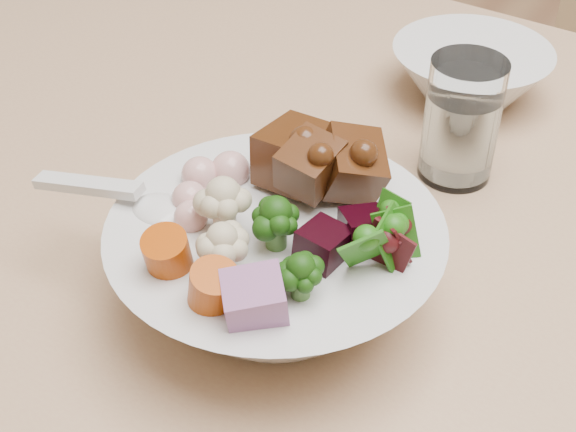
{
  "coord_description": "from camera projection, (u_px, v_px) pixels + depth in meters",
  "views": [
    {
      "loc": [
        -0.24,
        -0.63,
        1.13
      ],
      "look_at": [
        -0.47,
        -0.26,
        0.78
      ],
      "focal_mm": 50.0,
      "sensor_mm": 36.0,
      "label": 1
    }
  ],
  "objects": [
    {
      "name": "water_glass",
      "position": [
        461.0,
        125.0,
        0.67
      ],
      "size": [
        0.06,
        0.06,
        0.11
      ],
      "color": "white",
      "rests_on": "dining_table"
    },
    {
      "name": "food_bowl",
      "position": [
        279.0,
        258.0,
        0.56
      ],
      "size": [
        0.23,
        0.23,
        0.13
      ],
      "color": "silver",
      "rests_on": "dining_table"
    },
    {
      "name": "side_bowl",
      "position": [
        470.0,
        73.0,
        0.79
      ],
      "size": [
        0.16,
        0.16,
        0.05
      ],
      "primitive_type": null,
      "color": "silver",
      "rests_on": "dining_table"
    },
    {
      "name": "soup_spoon",
      "position": [
        142.0,
        205.0,
        0.56
      ],
      "size": [
        0.13,
        0.04,
        0.02
      ],
      "rotation": [
        0.0,
        0.0,
        0.16
      ],
      "color": "silver",
      "rests_on": "food_bowl"
    },
    {
      "name": "dining_table",
      "position": [
        560.0,
        378.0,
        0.62
      ],
      "size": [
        1.57,
        0.94,
        0.71
      ],
      "rotation": [
        0.0,
        0.0,
        -0.06
      ],
      "color": "tan",
      "rests_on": "ground"
    }
  ]
}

